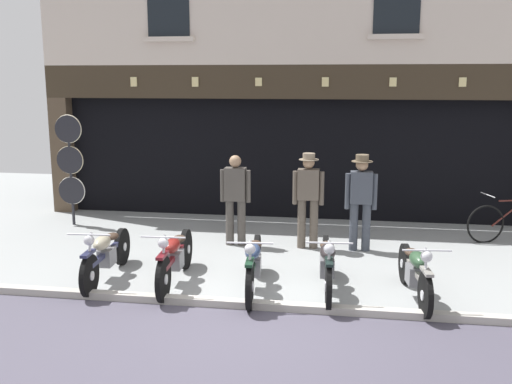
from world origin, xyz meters
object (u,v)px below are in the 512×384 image
(salesman_right, at_px, (361,197))
(advert_board_near, at_px, (358,142))
(tyre_sign_pole, at_px, (70,161))
(motorcycle_right, at_px, (415,271))
(shopkeeper_center, at_px, (308,196))
(leaning_bicycle, at_px, (512,222))
(motorcycle_center_right, at_px, (327,264))
(salesman_left, at_px, (235,196))
(motorcycle_center_left, at_px, (175,257))
(motorcycle_center, at_px, (254,263))
(motorcycle_left, at_px, (106,254))

(salesman_right, bearing_deg, advert_board_near, -91.47)
(salesman_right, xyz_separation_m, tyre_sign_pole, (-5.90, 0.92, 0.38))
(motorcycle_right, distance_m, advert_board_near, 4.89)
(shopkeeper_center, distance_m, tyre_sign_pole, 5.07)
(leaning_bicycle, bearing_deg, motorcycle_center_right, 117.59)
(leaning_bicycle, bearing_deg, motorcycle_right, 131.12)
(motorcycle_center_right, distance_m, salesman_left, 2.84)
(motorcycle_center_left, xyz_separation_m, motorcycle_center_right, (2.24, 0.03, -0.00))
(motorcycle_center, bearing_deg, shopkeeper_center, -109.82)
(motorcycle_center_right, bearing_deg, leaning_bicycle, -140.04)
(shopkeeper_center, relative_size, leaning_bicycle, 1.02)
(salesman_right, distance_m, advert_board_near, 2.49)
(motorcycle_center, bearing_deg, motorcycle_right, 175.34)
(motorcycle_center_left, bearing_deg, advert_board_near, -123.96)
(motorcycle_center_left, height_order, advert_board_near, advert_board_near)
(motorcycle_center_right, relative_size, tyre_sign_pole, 0.86)
(motorcycle_left, relative_size, salesman_right, 1.19)
(motorcycle_center_left, height_order, motorcycle_right, motorcycle_center_left)
(motorcycle_center, relative_size, salesman_left, 1.23)
(salesman_right, height_order, tyre_sign_pole, tyre_sign_pole)
(motorcycle_right, height_order, salesman_left, salesman_left)
(tyre_sign_pole, xyz_separation_m, advert_board_near, (5.86, 1.45, 0.35))
(motorcycle_center_right, height_order, salesman_right, salesman_right)
(motorcycle_left, xyz_separation_m, salesman_left, (1.57, 2.18, 0.51))
(tyre_sign_pole, xyz_separation_m, leaning_bicycle, (8.72, 0.11, -0.96))
(motorcycle_right, distance_m, tyre_sign_pole, 7.42)
(motorcycle_left, distance_m, motorcycle_center_right, 3.33)
(motorcycle_left, distance_m, tyre_sign_pole, 3.86)
(shopkeeper_center, height_order, advert_board_near, advert_board_near)
(motorcycle_center_right, xyz_separation_m, salesman_left, (-1.76, 2.17, 0.50))
(motorcycle_center, height_order, advert_board_near, advert_board_near)
(motorcycle_center, distance_m, salesman_right, 2.81)
(motorcycle_right, height_order, shopkeeper_center, shopkeeper_center)
(motorcycle_center_left, xyz_separation_m, advert_board_near, (2.68, 4.58, 1.27))
(motorcycle_left, xyz_separation_m, salesman_right, (3.82, 2.19, 0.55))
(salesman_left, height_order, salesman_right, salesman_right)
(motorcycle_center_left, bearing_deg, motorcycle_center_right, 177.21)
(motorcycle_center_right, xyz_separation_m, advert_board_near, (0.44, 4.55, 1.27))
(advert_board_near, bearing_deg, shopkeeper_center, -110.34)
(tyre_sign_pole, distance_m, advert_board_near, 6.04)
(motorcycle_center_left, distance_m, leaning_bicycle, 6.43)
(motorcycle_center_right, xyz_separation_m, tyre_sign_pole, (-5.42, 3.10, 0.92))
(motorcycle_center_right, xyz_separation_m, shopkeeper_center, (-0.44, 2.18, 0.54))
(shopkeeper_center, bearing_deg, advert_board_near, -111.05)
(motorcycle_left, height_order, leaning_bicycle, leaning_bicycle)
(motorcycle_left, bearing_deg, leaning_bicycle, -157.96)
(motorcycle_center_left, distance_m, salesman_left, 2.31)
(motorcycle_center, distance_m, tyre_sign_pole, 5.50)
(tyre_sign_pole, bearing_deg, salesman_left, -14.29)
(shopkeeper_center, xyz_separation_m, advert_board_near, (0.88, 2.37, 0.73))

